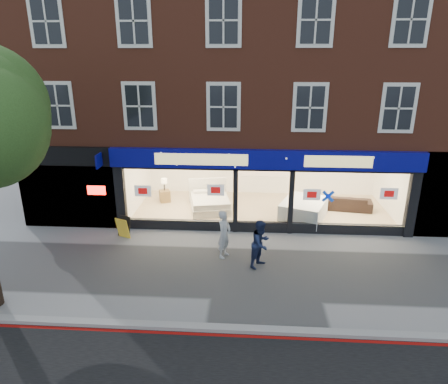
# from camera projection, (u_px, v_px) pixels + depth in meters

# --- Properties ---
(ground) EXTENTS (120.00, 120.00, 0.00)m
(ground) POSITION_uv_depth(u_px,v_px,m) (264.00, 272.00, 12.68)
(ground) COLOR gray
(ground) RESTS_ON ground
(kerb_line) EXTENTS (60.00, 0.10, 0.01)m
(kerb_line) POSITION_uv_depth(u_px,v_px,m) (268.00, 337.00, 9.75)
(kerb_line) COLOR #8C0A07
(kerb_line) RESTS_ON ground
(kerb_stone) EXTENTS (60.00, 0.25, 0.12)m
(kerb_stone) POSITION_uv_depth(u_px,v_px,m) (268.00, 330.00, 9.92)
(kerb_stone) COLOR gray
(kerb_stone) RESTS_ON ground
(showroom_floor) EXTENTS (11.00, 4.50, 0.10)m
(showroom_floor) POSITION_uv_depth(u_px,v_px,m) (261.00, 210.00, 17.61)
(showroom_floor) COLOR tan
(showroom_floor) RESTS_ON ground
(building) EXTENTS (19.00, 8.26, 10.30)m
(building) POSITION_uv_depth(u_px,v_px,m) (264.00, 51.00, 17.02)
(building) COLOR brown
(building) RESTS_ON ground
(display_bed) EXTENTS (2.04, 2.32, 1.14)m
(display_bed) POSITION_uv_depth(u_px,v_px,m) (210.00, 202.00, 17.48)
(display_bed) COLOR beige
(display_bed) RESTS_ON showroom_floor
(bedside_table) EXTENTS (0.59, 0.59, 0.55)m
(bedside_table) POSITION_uv_depth(u_px,v_px,m) (165.00, 196.00, 18.35)
(bedside_table) COLOR brown
(bedside_table) RESTS_ON showroom_floor
(mattress_stack) EXTENTS (2.22, 2.46, 0.80)m
(mattress_stack) POSITION_uv_depth(u_px,v_px,m) (303.00, 210.00, 16.38)
(mattress_stack) COLOR white
(mattress_stack) RESTS_ON showroom_floor
(sofa) EXTENTS (2.25, 1.14, 0.63)m
(sofa) POSITION_uv_depth(u_px,v_px,m) (346.00, 202.00, 17.45)
(sofa) COLOR black
(sofa) RESTS_ON showroom_floor
(a_board) EXTENTS (0.62, 0.52, 0.81)m
(a_board) POSITION_uv_depth(u_px,v_px,m) (124.00, 227.00, 14.96)
(a_board) COLOR yellow
(a_board) RESTS_ON ground
(pedestrian_grey) EXTENTS (0.61, 0.72, 1.66)m
(pedestrian_grey) POSITION_uv_depth(u_px,v_px,m) (224.00, 234.00, 13.41)
(pedestrian_grey) COLOR #B4B7BC
(pedestrian_grey) RESTS_ON ground
(pedestrian_blue) EXTENTS (0.95, 0.99, 1.60)m
(pedestrian_blue) POSITION_uv_depth(u_px,v_px,m) (261.00, 244.00, 12.80)
(pedestrian_blue) COLOR #172042
(pedestrian_blue) RESTS_ON ground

